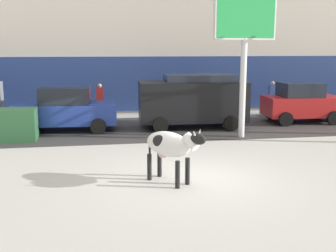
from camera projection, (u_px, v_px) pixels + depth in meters
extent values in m
plane|color=silver|center=(192.00, 180.00, 10.84)|extent=(120.00, 120.00, 0.00)
cube|color=#423F3F|center=(156.00, 128.00, 17.78)|extent=(60.00, 5.60, 0.01)
cube|color=navy|center=(146.00, 84.00, 21.19)|extent=(43.12, 0.10, 2.80)
ellipsoid|color=silver|center=(168.00, 144.00, 10.46)|extent=(1.34, 1.47, 0.64)
ellipsoid|color=black|center=(161.00, 143.00, 10.40)|extent=(0.57, 0.61, 0.40)
cylinder|color=black|center=(187.00, 171.00, 10.41)|extent=(0.12, 0.12, 0.70)
cylinder|color=black|center=(178.00, 175.00, 10.12)|extent=(0.12, 0.12, 0.70)
cylinder|color=black|center=(160.00, 164.00, 11.05)|extent=(0.12, 0.12, 0.70)
cylinder|color=black|center=(149.00, 167.00, 10.77)|extent=(0.12, 0.12, 0.70)
cylinder|color=silver|center=(191.00, 142.00, 9.93)|extent=(0.50, 0.53, 0.44)
ellipsoid|color=black|center=(198.00, 139.00, 9.77)|extent=(0.46, 0.49, 0.28)
cone|color=beige|center=(200.00, 131.00, 9.84)|extent=(0.13, 0.12, 0.15)
cone|color=beige|center=(194.00, 133.00, 9.68)|extent=(0.13, 0.12, 0.15)
cylinder|color=black|center=(150.00, 149.00, 10.94)|extent=(0.06, 0.06, 0.60)
ellipsoid|color=beige|center=(163.00, 154.00, 10.63)|extent=(0.36, 0.37, 0.20)
cylinder|color=silver|center=(243.00, 89.00, 15.69)|extent=(0.24, 0.24, 3.80)
cube|color=silver|center=(245.00, 15.00, 15.17)|extent=(2.52, 0.58, 1.82)
cube|color=green|center=(246.00, 15.00, 15.14)|extent=(2.40, 0.53, 1.70)
cube|color=#233D9E|center=(66.00, 113.00, 17.10)|extent=(4.27, 1.93, 0.84)
cube|color=#1E232D|center=(65.00, 95.00, 16.95)|extent=(2.06, 1.63, 0.68)
cylinder|color=black|center=(100.00, 119.00, 18.20)|extent=(0.65, 0.25, 0.64)
cylinder|color=black|center=(98.00, 126.00, 16.48)|extent=(0.65, 0.25, 0.64)
cylinder|color=black|center=(37.00, 120.00, 17.87)|extent=(0.65, 0.25, 0.64)
cylinder|color=black|center=(29.00, 128.00, 16.16)|extent=(0.65, 0.25, 0.64)
cube|color=black|center=(192.00, 101.00, 17.72)|extent=(4.68, 2.09, 1.70)
cube|color=#1E232D|center=(200.00, 78.00, 17.56)|extent=(3.07, 1.80, 0.30)
cylinder|color=black|center=(220.00, 116.00, 18.98)|extent=(0.65, 0.25, 0.64)
cylinder|color=black|center=(231.00, 123.00, 17.13)|extent=(0.65, 0.25, 0.64)
cylinder|color=black|center=(156.00, 117.00, 18.63)|extent=(0.65, 0.25, 0.64)
cylinder|color=black|center=(161.00, 125.00, 16.77)|extent=(0.65, 0.25, 0.64)
cube|color=red|center=(302.00, 106.00, 19.03)|extent=(3.57, 1.85, 0.90)
cube|color=#1E232D|center=(300.00, 90.00, 18.86)|extent=(1.86, 1.57, 0.64)
cylinder|color=black|center=(316.00, 112.00, 20.07)|extent=(0.65, 0.25, 0.64)
cylinder|color=black|center=(334.00, 118.00, 18.42)|extent=(0.65, 0.25, 0.64)
cylinder|color=black|center=(272.00, 113.00, 19.81)|extent=(0.65, 0.25, 0.64)
cylinder|color=black|center=(286.00, 119.00, 18.15)|extent=(0.65, 0.25, 0.64)
cylinder|color=#282833|center=(272.00, 106.00, 21.44)|extent=(0.24, 0.24, 0.88)
cube|color=#2D4C93|center=(272.00, 91.00, 21.30)|extent=(0.36, 0.22, 0.64)
sphere|color=tan|center=(273.00, 83.00, 21.22)|extent=(0.20, 0.20, 0.20)
cylinder|color=#282833|center=(100.00, 110.00, 20.03)|extent=(0.24, 0.24, 0.88)
cube|color=maroon|center=(100.00, 94.00, 19.89)|extent=(0.36, 0.22, 0.64)
sphere|color=tan|center=(100.00, 86.00, 19.81)|extent=(0.20, 0.20, 0.20)
cube|color=#285633|center=(13.00, 125.00, 15.29)|extent=(1.73, 1.15, 1.20)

